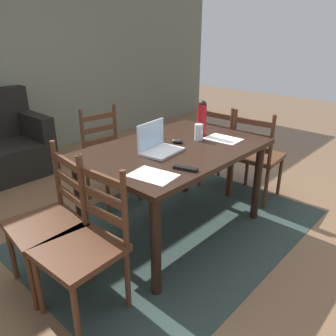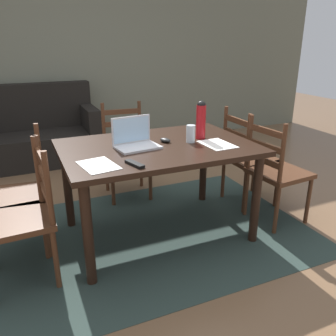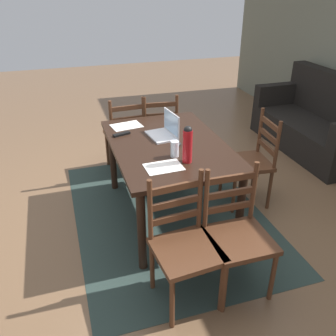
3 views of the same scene
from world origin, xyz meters
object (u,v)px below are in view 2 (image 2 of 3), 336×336
at_px(chair_right_far, 248,159).
at_px(chair_far_head, 126,152).
at_px(laptop, 135,139).
at_px(computer_mouse, 165,140).
at_px(chair_left_far, 21,194).
at_px(chair_right_near, 276,172).
at_px(couch, 26,136).
at_px(drinking_glass, 191,134).
at_px(tv_remote, 135,164).
at_px(chair_left_near, 23,218).
at_px(water_bottle, 201,119).
at_px(dining_table, 158,157).

relative_size(chair_right_far, chair_far_head, 1.00).
bearing_deg(laptop, computer_mouse, 4.45).
xyz_separation_m(chair_right_far, laptop, (-1.20, -0.17, 0.37)).
relative_size(chair_left_far, chair_right_near, 1.00).
distance_m(couch, computer_mouse, 2.57).
height_order(laptop, drinking_glass, laptop).
relative_size(computer_mouse, tv_remote, 0.59).
relative_size(chair_far_head, chair_left_near, 1.00).
distance_m(chair_right_near, water_bottle, 0.83).
distance_m(chair_far_head, tv_remote, 1.32).
relative_size(water_bottle, computer_mouse, 3.12).
relative_size(laptop, tv_remote, 2.03).
relative_size(chair_left_far, tv_remote, 5.59).
bearing_deg(water_bottle, tv_remote, -150.32).
height_order(chair_left_near, water_bottle, water_bottle).
xyz_separation_m(chair_right_far, drinking_glass, (-0.76, -0.23, 0.38)).
bearing_deg(water_bottle, dining_table, -174.84).
bearing_deg(chair_right_near, drinking_glass, 166.88).
relative_size(chair_right_far, drinking_glass, 6.88).
relative_size(chair_right_near, laptop, 2.75).
bearing_deg(chair_left_near, couch, 86.94).
distance_m(drinking_glass, tv_remote, 0.68).
distance_m(chair_right_far, drinking_glass, 0.88).
height_order(chair_right_near, laptop, laptop).
bearing_deg(dining_table, chair_left_near, -169.02).
bearing_deg(chair_left_near, chair_right_far, 11.04).
xyz_separation_m(couch, drinking_glass, (1.16, -2.41, 0.49)).
xyz_separation_m(dining_table, water_bottle, (0.40, 0.04, 0.26)).
xyz_separation_m(chair_far_head, computer_mouse, (0.08, -0.82, 0.33)).
bearing_deg(drinking_glass, chair_right_far, 16.99).
height_order(couch, drinking_glass, couch).
height_order(chair_left_near, couch, couch).
xyz_separation_m(laptop, tv_remote, (-0.14, -0.40, -0.05)).
distance_m(chair_left_near, couch, 2.59).
height_order(dining_table, drinking_glass, drinking_glass).
height_order(dining_table, computer_mouse, computer_mouse).
bearing_deg(couch, chair_right_far, -48.63).
relative_size(dining_table, drinking_glass, 10.73).
xyz_separation_m(chair_right_far, water_bottle, (-0.63, -0.17, 0.48)).
bearing_deg(computer_mouse, laptop, 160.92).
distance_m(couch, laptop, 2.51).
xyz_separation_m(dining_table, chair_left_near, (-1.03, -0.20, -0.22)).
bearing_deg(chair_right_far, water_bottle, -165.25).
bearing_deg(water_bottle, chair_right_far, 14.75).
bearing_deg(chair_right_near, computer_mouse, 164.80).
height_order(couch, computer_mouse, couch).
height_order(dining_table, chair_left_far, chair_left_far).
xyz_separation_m(chair_right_near, laptop, (-1.20, 0.24, 0.37)).
bearing_deg(drinking_glass, tv_remote, -149.82).
xyz_separation_m(dining_table, chair_right_far, (1.03, 0.20, -0.22)).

